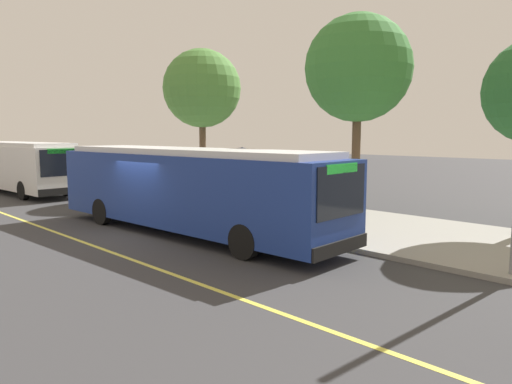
{
  "coord_description": "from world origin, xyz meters",
  "views": [
    {
      "loc": [
        14.32,
        -8.78,
        3.45
      ],
      "look_at": [
        4.44,
        0.97,
        1.75
      ],
      "focal_mm": 33.59,
      "sensor_mm": 36.0,
      "label": 1
    }
  ],
  "objects_px": {
    "transit_bus_main": "(188,187)",
    "route_sign_post": "(242,174)",
    "transit_bus_second": "(20,165)",
    "pedestrian_commuter": "(254,196)",
    "waiting_bench": "(249,199)"
  },
  "relations": [
    {
      "from": "transit_bus_main",
      "to": "route_sign_post",
      "type": "relative_size",
      "value": 4.47
    },
    {
      "from": "transit_bus_second",
      "to": "pedestrian_commuter",
      "type": "height_order",
      "value": "transit_bus_second"
    },
    {
      "from": "transit_bus_second",
      "to": "waiting_bench",
      "type": "height_order",
      "value": "transit_bus_second"
    },
    {
      "from": "route_sign_post",
      "to": "pedestrian_commuter",
      "type": "distance_m",
      "value": 0.95
    },
    {
      "from": "waiting_bench",
      "to": "route_sign_post",
      "type": "bearing_deg",
      "value": -49.04
    },
    {
      "from": "transit_bus_second",
      "to": "pedestrian_commuter",
      "type": "distance_m",
      "value": 17.01
    },
    {
      "from": "waiting_bench",
      "to": "transit_bus_second",
      "type": "bearing_deg",
      "value": -163.25
    },
    {
      "from": "transit_bus_main",
      "to": "waiting_bench",
      "type": "distance_m",
      "value": 4.77
    },
    {
      "from": "waiting_bench",
      "to": "route_sign_post",
      "type": "distance_m",
      "value": 3.08
    },
    {
      "from": "transit_bus_main",
      "to": "waiting_bench",
      "type": "bearing_deg",
      "value": 109.44
    },
    {
      "from": "pedestrian_commuter",
      "to": "transit_bus_main",
      "type": "bearing_deg",
      "value": -100.9
    },
    {
      "from": "route_sign_post",
      "to": "transit_bus_main",
      "type": "bearing_deg",
      "value": -96.68
    },
    {
      "from": "transit_bus_main",
      "to": "pedestrian_commuter",
      "type": "xyz_separation_m",
      "value": [
        0.52,
        2.68,
        -0.5
      ]
    },
    {
      "from": "waiting_bench",
      "to": "pedestrian_commuter",
      "type": "distance_m",
      "value": 2.74
    },
    {
      "from": "transit_bus_main",
      "to": "transit_bus_second",
      "type": "relative_size",
      "value": 1.14
    }
  ]
}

